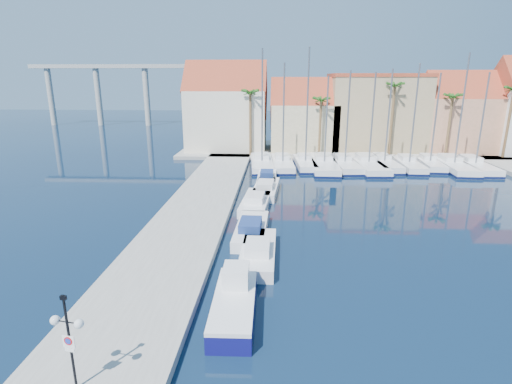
% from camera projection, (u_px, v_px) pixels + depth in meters
% --- Properties ---
extents(ground, '(260.00, 260.00, 0.00)m').
position_uv_depth(ground, '(319.00, 337.00, 18.18)').
color(ground, black).
rests_on(ground, ground).
extents(quay_west, '(6.00, 77.00, 0.50)m').
position_uv_depth(quay_west, '(188.00, 224.00, 31.54)').
color(quay_west, gray).
rests_on(quay_west, ground).
extents(shore_north, '(54.00, 16.00, 0.50)m').
position_uv_depth(shore_north, '(353.00, 150.00, 63.65)').
color(shore_north, gray).
rests_on(shore_north, ground).
extents(lamp_post, '(1.28, 0.51, 3.80)m').
position_uv_depth(lamp_post, '(68.00, 329.00, 13.83)').
color(lamp_post, black).
rests_on(lamp_post, quay_west).
extents(fishing_boat, '(2.10, 6.02, 2.10)m').
position_uv_depth(fishing_boat, '(235.00, 302.00, 19.76)').
color(fishing_boat, '#100F59').
rests_on(fishing_boat, ground).
extents(motorboat_west_0, '(2.25, 6.79, 1.40)m').
position_uv_depth(motorboat_west_0, '(258.00, 252.00, 25.82)').
color(motorboat_west_0, white).
rests_on(motorboat_west_0, ground).
extents(motorboat_west_1, '(2.39, 6.92, 1.40)m').
position_uv_depth(motorboat_west_1, '(251.00, 229.00, 29.69)').
color(motorboat_west_1, white).
rests_on(motorboat_west_1, ground).
extents(motorboat_west_2, '(2.78, 7.29, 1.40)m').
position_uv_depth(motorboat_west_2, '(256.00, 202.00, 36.30)').
color(motorboat_west_2, white).
rests_on(motorboat_west_2, ground).
extents(motorboat_west_3, '(2.79, 7.29, 1.40)m').
position_uv_depth(motorboat_west_3, '(266.00, 188.00, 40.67)').
color(motorboat_west_3, white).
rests_on(motorboat_west_3, ground).
extents(motorboat_west_4, '(2.09, 6.38, 1.40)m').
position_uv_depth(motorboat_west_4, '(267.00, 177.00, 45.14)').
color(motorboat_west_4, white).
rests_on(motorboat_west_4, ground).
extents(sailboat_0, '(3.59, 10.67, 14.81)m').
position_uv_depth(sailboat_0, '(262.00, 163.00, 52.54)').
color(sailboat_0, white).
rests_on(sailboat_0, ground).
extents(sailboat_1, '(3.16, 9.95, 13.15)m').
position_uv_depth(sailboat_1, '(282.00, 163.00, 52.31)').
color(sailboat_1, white).
rests_on(sailboat_1, ground).
extents(sailboat_2, '(2.93, 9.05, 15.00)m').
position_uv_depth(sailboat_2, '(305.00, 163.00, 52.41)').
color(sailboat_2, white).
rests_on(sailboat_2, ground).
extents(sailboat_3, '(3.40, 12.07, 11.62)m').
position_uv_depth(sailboat_3, '(324.00, 164.00, 52.08)').
color(sailboat_3, white).
rests_on(sailboat_3, ground).
extents(sailboat_4, '(3.51, 10.30, 12.25)m').
position_uv_depth(sailboat_4, '(344.00, 164.00, 52.06)').
color(sailboat_4, white).
rests_on(sailboat_4, ground).
extents(sailboat_5, '(3.59, 12.00, 12.07)m').
position_uv_depth(sailboat_5, '(367.00, 164.00, 52.03)').
color(sailboat_5, white).
rests_on(sailboat_5, ground).
extents(sailboat_6, '(2.96, 10.02, 12.45)m').
position_uv_depth(sailboat_6, '(383.00, 163.00, 52.51)').
color(sailboat_6, white).
rests_on(sailboat_6, ground).
extents(sailboat_7, '(2.63, 9.27, 13.07)m').
position_uv_depth(sailboat_7, '(408.00, 164.00, 51.73)').
color(sailboat_7, white).
rests_on(sailboat_7, ground).
extents(sailboat_8, '(2.78, 8.66, 11.96)m').
position_uv_depth(sailboat_8, '(429.00, 163.00, 52.29)').
color(sailboat_8, white).
rests_on(sailboat_8, ground).
extents(sailboat_9, '(3.52, 11.48, 14.26)m').
position_uv_depth(sailboat_9, '(452.00, 165.00, 51.48)').
color(sailboat_9, white).
rests_on(sailboat_9, ground).
extents(sailboat_10, '(2.87, 10.43, 12.02)m').
position_uv_depth(sailboat_10, '(473.00, 165.00, 51.20)').
color(sailboat_10, white).
rests_on(sailboat_10, ground).
extents(building_0, '(12.30, 9.00, 13.50)m').
position_uv_depth(building_0, '(227.00, 110.00, 62.02)').
color(building_0, beige).
rests_on(building_0, shore_north).
extents(building_1, '(10.30, 8.00, 11.00)m').
position_uv_depth(building_1, '(304.00, 119.00, 61.72)').
color(building_1, tan).
rests_on(building_1, shore_north).
extents(building_2, '(14.20, 10.20, 11.50)m').
position_uv_depth(building_2, '(375.00, 112.00, 61.83)').
color(building_2, tan).
rests_on(building_2, shore_north).
extents(building_3, '(10.30, 8.00, 12.00)m').
position_uv_depth(building_3, '(457.00, 116.00, 60.35)').
color(building_3, tan).
rests_on(building_3, shore_north).
extents(palm_0, '(2.60, 2.60, 10.15)m').
position_uv_depth(palm_0, '(250.00, 95.00, 56.30)').
color(palm_0, brown).
rests_on(palm_0, shore_north).
extents(palm_1, '(2.60, 2.60, 9.15)m').
position_uv_depth(palm_1, '(321.00, 102.00, 56.03)').
color(palm_1, brown).
rests_on(palm_1, shore_north).
extents(palm_2, '(2.60, 2.60, 11.15)m').
position_uv_depth(palm_2, '(395.00, 88.00, 54.98)').
color(palm_2, brown).
rests_on(palm_2, shore_north).
extents(palm_3, '(2.60, 2.60, 9.65)m').
position_uv_depth(palm_3, '(453.00, 99.00, 54.95)').
color(palm_3, brown).
rests_on(palm_3, shore_north).
extents(viaduct, '(48.00, 2.20, 14.45)m').
position_uv_depth(viaduct, '(125.00, 83.00, 96.12)').
color(viaduct, '#9E9E99').
rests_on(viaduct, ground).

